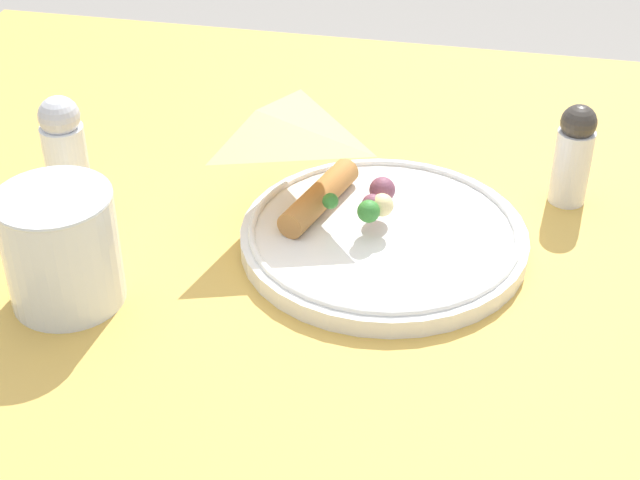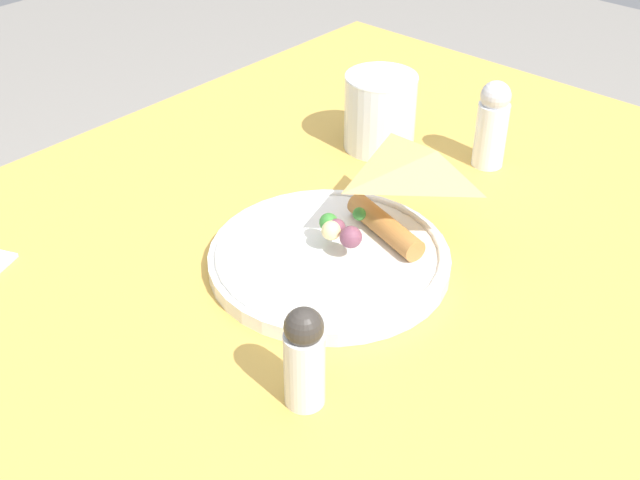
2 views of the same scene
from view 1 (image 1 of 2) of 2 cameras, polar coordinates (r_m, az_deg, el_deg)
dining_table at (r=0.92m, az=-0.33°, el=-5.09°), size 1.02×0.87×0.71m
plate_pizza at (r=0.84m, az=3.51°, el=0.64°), size 0.25×0.25×0.05m
milk_glass at (r=0.79m, az=-14.79°, el=-0.69°), size 0.09×0.09×0.10m
salt_shaker at (r=0.90m, az=-14.61°, el=4.93°), size 0.04×0.04×0.11m
pepper_shaker at (r=0.91m, az=14.53°, el=4.86°), size 0.03×0.03×0.10m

